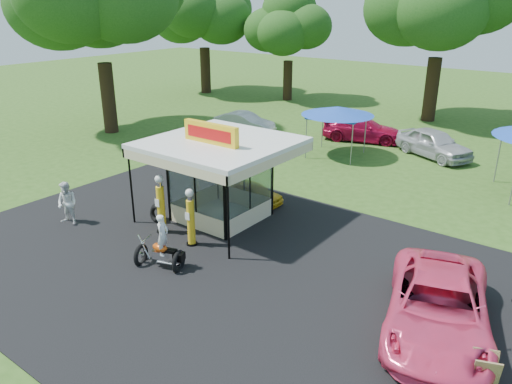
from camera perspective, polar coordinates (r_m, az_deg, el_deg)
ground at (r=16.72m, az=-10.05°, el=-10.28°), size 120.00×120.00×0.00m
asphalt_apron at (r=17.91m, az=-5.37°, el=-7.66°), size 20.00×14.00×0.04m
gas_station_kiosk at (r=20.44m, az=-4.05°, el=1.56°), size 5.40×5.40×4.18m
gas_pump_left at (r=19.66m, az=-10.81°, el=-1.54°), size 0.45×0.45×2.42m
gas_pump_right at (r=18.52m, az=-7.47°, el=-3.06°), size 0.42×0.42×2.26m
motorcycle at (r=17.29m, az=-10.71°, el=-6.16°), size 1.82×1.28×2.06m
spare_tires at (r=21.07m, az=-11.30°, el=-2.35°), size 0.87×0.52×0.75m
a_frame_sign at (r=13.39m, az=24.64°, el=-18.37°), size 0.64×0.72×1.05m
kiosk_car at (r=22.50m, az=-0.28°, el=-0.05°), size 2.82×1.13×0.96m
pink_sedan at (r=14.82m, az=20.08°, el=-12.19°), size 4.30×6.33×1.61m
spectator_west at (r=21.61m, az=-20.76°, el=-1.22°), size 1.02×0.88×1.80m
bg_car_a at (r=34.50m, az=-1.30°, el=7.91°), size 4.38×1.95×1.40m
bg_car_b at (r=33.23m, az=12.10°, el=7.02°), size 5.57×3.52×1.50m
bg_car_c at (r=30.81m, az=19.67°, el=5.27°), size 5.15×3.82×1.63m
tent_west at (r=29.26m, az=9.32°, el=9.10°), size 4.16×4.16×2.91m
oak_far_a at (r=49.62m, az=-6.04°, el=19.92°), size 10.07×10.07×11.94m
oak_far_b at (r=45.77m, az=3.77°, el=18.05°), size 8.05×8.05×9.60m
oak_far_c at (r=39.53m, az=20.52°, el=19.55°), size 11.15×11.15×13.14m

